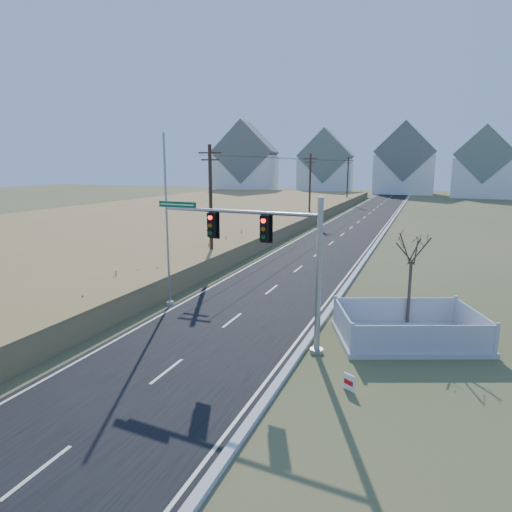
{
  "coord_description": "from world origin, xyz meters",
  "views": [
    {
      "loc": [
        8.62,
        -15.48,
        7.53
      ],
      "look_at": [
        1.31,
        3.83,
        3.4
      ],
      "focal_mm": 32.0,
      "sensor_mm": 36.0,
      "label": 1
    }
  ],
  "objects_px": {
    "fence_enclosure": "(407,334)",
    "flagpole": "(167,239)",
    "traffic_signal_mast": "(277,254)",
    "bare_tree": "(412,247)",
    "open_sign": "(349,382)"
  },
  "relations": [
    {
      "from": "traffic_signal_mast",
      "to": "fence_enclosure",
      "type": "bearing_deg",
      "value": 32.09
    },
    {
      "from": "traffic_signal_mast",
      "to": "open_sign",
      "type": "xyz_separation_m",
      "value": [
        3.57,
        -2.9,
        -3.67
      ]
    },
    {
      "from": "traffic_signal_mast",
      "to": "flagpole",
      "type": "relative_size",
      "value": 0.87
    },
    {
      "from": "fence_enclosure",
      "to": "bare_tree",
      "type": "relative_size",
      "value": 1.48
    },
    {
      "from": "traffic_signal_mast",
      "to": "open_sign",
      "type": "height_order",
      "value": "traffic_signal_mast"
    },
    {
      "from": "bare_tree",
      "to": "fence_enclosure",
      "type": "bearing_deg",
      "value": -87.07
    },
    {
      "from": "fence_enclosure",
      "to": "open_sign",
      "type": "xyz_separation_m",
      "value": [
        -1.63,
        -5.48,
        0.03
      ]
    },
    {
      "from": "traffic_signal_mast",
      "to": "fence_enclosure",
      "type": "distance_m",
      "value": 6.89
    },
    {
      "from": "bare_tree",
      "to": "traffic_signal_mast",
      "type": "bearing_deg",
      "value": -139.35
    },
    {
      "from": "traffic_signal_mast",
      "to": "open_sign",
      "type": "bearing_deg",
      "value": -33.37
    },
    {
      "from": "open_sign",
      "to": "flagpole",
      "type": "bearing_deg",
      "value": -179.06
    },
    {
      "from": "fence_enclosure",
      "to": "bare_tree",
      "type": "bearing_deg",
      "value": 71.95
    },
    {
      "from": "open_sign",
      "to": "bare_tree",
      "type": "bearing_deg",
      "value": 109.23
    },
    {
      "from": "flagpole",
      "to": "bare_tree",
      "type": "distance_m",
      "value": 12.39
    },
    {
      "from": "fence_enclosure",
      "to": "flagpole",
      "type": "distance_m",
      "value": 12.92
    }
  ]
}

